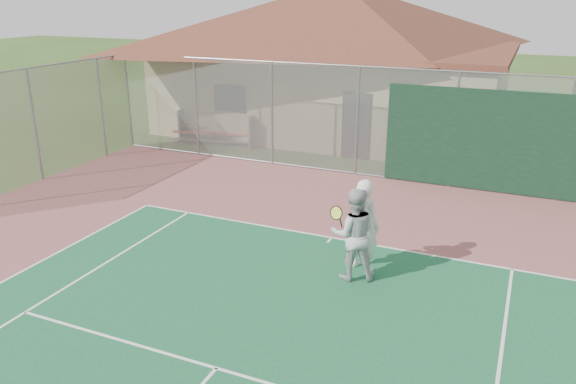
# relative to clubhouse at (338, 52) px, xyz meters

# --- Properties ---
(back_fence) EXTENTS (20.08, 0.11, 3.53)m
(back_fence) POSITION_rel_clubhouse_xyz_m (5.94, -6.38, -1.59)
(back_fence) COLOR gray
(back_fence) RESTS_ON ground
(side_fence_left) EXTENTS (0.08, 9.00, 3.50)m
(side_fence_left) POSITION_rel_clubhouse_xyz_m (-6.17, -10.86, -1.50)
(side_fence_left) COLOR gray
(side_fence_left) RESTS_ON ground
(clubhouse) EXTENTS (14.89, 9.96, 6.41)m
(clubhouse) POSITION_rel_clubhouse_xyz_m (0.00, 0.00, 0.00)
(clubhouse) COLOR tan
(clubhouse) RESTS_ON ground
(bleachers) EXTENTS (3.62, 2.48, 1.24)m
(bleachers) POSITION_rel_clubhouse_xyz_m (-3.53, -4.09, -2.60)
(bleachers) COLOR #B33A29
(bleachers) RESTS_ON ground
(player_white_front) EXTENTS (1.13, 0.79, 2.03)m
(player_white_front) POSITION_rel_clubhouse_xyz_m (4.96, -12.72, -2.24)
(player_white_front) COLOR silver
(player_white_front) RESTS_ON ground
(player_grey_back) EXTENTS (1.17, 1.06, 1.96)m
(player_grey_back) POSITION_rel_clubhouse_xyz_m (4.89, -13.19, -2.27)
(player_grey_back) COLOR #ABAEB1
(player_grey_back) RESTS_ON ground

